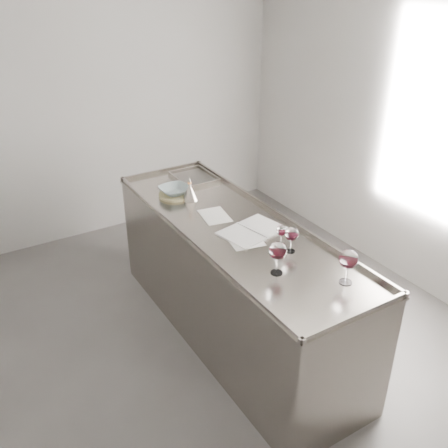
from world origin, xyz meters
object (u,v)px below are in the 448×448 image
wine_glass_small (282,231)px  notebook (252,231)px  ceramic_bowl (175,190)px  wine_glass_right (348,260)px  wine_glass_left (278,251)px  wine_glass_middle (292,234)px  counter (234,282)px  wine_funnel (190,193)px

wine_glass_small → notebook: bearing=104.0°
ceramic_bowl → wine_glass_right: bearing=-79.2°
wine_glass_left → wine_glass_middle: wine_glass_left is taller
notebook → wine_glass_right: bearing=-92.9°
wine_glass_left → wine_glass_small: bearing=48.5°
wine_glass_left → wine_glass_middle: bearing=34.2°
wine_glass_small → notebook: wine_glass_small is taller
wine_glass_small → notebook: 0.27m
wine_glass_left → wine_glass_middle: (0.23, 0.15, -0.02)m
counter → wine_glass_small: wine_glass_small is taller
counter → wine_funnel: size_ratio=13.08×
counter → ceramic_bowl: bearing=100.5°
wine_glass_middle → wine_glass_small: bearing=91.0°
wine_glass_right → notebook: 0.81m
notebook → wine_funnel: 0.70m
wine_glass_right → notebook: (-0.12, 0.79, -0.15)m
counter → wine_glass_middle: 0.77m
wine_glass_left → counter: bearing=81.0°
wine_glass_left → wine_funnel: wine_glass_left is taller
notebook → wine_glass_middle: bearing=-91.0°
wine_glass_middle → wine_glass_right: wine_glass_right is taller
wine_glass_left → wine_glass_middle: 0.27m
wine_glass_middle → wine_glass_right: 0.45m
wine_glass_right → notebook: bearing=98.5°
counter → ceramic_bowl: (-0.13, 0.68, 0.52)m
counter → wine_glass_left: 0.89m
wine_glass_middle → ceramic_bowl: wine_glass_middle is taller
wine_glass_middle → wine_funnel: bearing=100.0°
wine_glass_right → wine_glass_small: wine_glass_right is taller
notebook → counter: bearing=104.3°
counter → wine_glass_small: size_ratio=16.91×
ceramic_bowl → wine_funnel: 0.14m
wine_glass_right → ceramic_bowl: bearing=100.8°
wine_glass_left → notebook: (0.16, 0.50, -0.14)m
counter → wine_glass_left: (-0.10, -0.63, 0.62)m
wine_glass_left → wine_glass_right: size_ratio=0.97×
wine_glass_middle → wine_funnel: (-0.18, 1.03, -0.07)m
wine_glass_middle → ceramic_bowl: size_ratio=0.75×
wine_glass_small → ceramic_bowl: wine_glass_small is taller
counter → wine_glass_right: size_ratio=11.26×
wine_glass_right → wine_glass_small: (-0.06, 0.54, -0.05)m
wine_glass_middle → wine_glass_small: wine_glass_middle is taller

